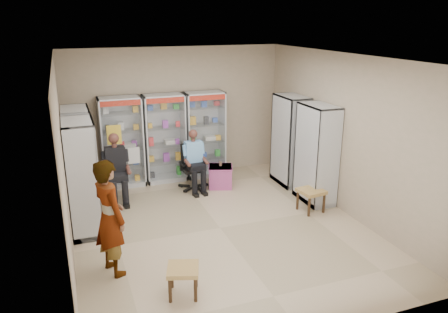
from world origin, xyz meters
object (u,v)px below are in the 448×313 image
object	(u,v)px
cabinet_right_near	(316,154)
pink_trunk	(220,177)
wooden_chair	(116,177)
cabinet_right_far	(290,140)
woven_stool_b	(183,281)
cabinet_back_mid	(165,138)
woven_stool_a	(311,200)
standing_man	(110,218)
cabinet_back_left	(122,142)
cabinet_left_near	(83,178)
office_chair	(193,167)
seated_shopkeeper	(193,162)
cabinet_left_far	(80,159)
cabinet_back_right	(205,135)

from	to	relation	value
cabinet_right_near	pink_trunk	size ratio (longest dim) A/B	4.03
wooden_chair	pink_trunk	world-z (taller)	wooden_chair
cabinet_right_far	woven_stool_b	size ratio (longest dim) A/B	4.78
cabinet_right_far	cabinet_back_mid	bearing A→B (deg)	66.35
woven_stool_a	cabinet_back_mid	bearing A→B (deg)	130.32
cabinet_back_mid	standing_man	world-z (taller)	cabinet_back_mid
cabinet_back_left	cabinet_back_mid	xyz separation A→B (m)	(0.95, 0.00, 0.00)
cabinet_left_near	office_chair	size ratio (longest dim) A/B	2.01
pink_trunk	woven_stool_b	xyz separation A→B (m)	(-1.82, -3.57, -0.03)
cabinet_left_near	seated_shopkeeper	xyz separation A→B (m)	(2.32, 1.26, -0.37)
wooden_chair	standing_man	world-z (taller)	standing_man
cabinet_back_mid	woven_stool_b	world-z (taller)	cabinet_back_mid
standing_man	wooden_chair	bearing A→B (deg)	-29.59
cabinet_back_left	woven_stool_a	size ratio (longest dim) A/B	4.47
pink_trunk	standing_man	size ratio (longest dim) A/B	0.28
woven_stool_a	standing_man	bearing A→B (deg)	-167.61
pink_trunk	woven_stool_a	xyz separation A→B (m)	(1.21, -1.81, -0.02)
cabinet_back_left	seated_shopkeeper	bearing A→B (deg)	-29.01
cabinet_right_far	woven_stool_b	bearing A→B (deg)	134.30
cabinet_left_far	office_chair	world-z (taller)	cabinet_left_far
cabinet_back_mid	seated_shopkeeper	distance (m)	0.96
pink_trunk	cabinet_left_far	bearing A→B (deg)	-178.18
cabinet_back_right	wooden_chair	world-z (taller)	cabinet_back_right
seated_shopkeeper	cabinet_back_mid	bearing A→B (deg)	116.86
cabinet_right_near	woven_stool_a	bearing A→B (deg)	141.93
standing_man	pink_trunk	bearing A→B (deg)	-66.14
cabinet_back_mid	seated_shopkeeper	xyz separation A→B (m)	(0.44, -0.77, -0.37)
cabinet_back_left	cabinet_left_near	bearing A→B (deg)	-114.61
cabinet_back_left	cabinet_left_near	xyz separation A→B (m)	(-0.93, -2.03, 0.00)
cabinet_back_mid	cabinet_left_near	size ratio (longest dim) A/B	1.00
cabinet_left_near	pink_trunk	bearing A→B (deg)	112.23
cabinet_back_mid	seated_shopkeeper	size ratio (longest dim) A/B	1.58
cabinet_right_far	wooden_chair	bearing A→B (deg)	83.96
cabinet_back_mid	woven_stool_a	size ratio (longest dim) A/B	4.47
cabinet_right_near	wooden_chair	xyz separation A→B (m)	(-3.78, 1.50, -0.53)
cabinet_right_near	office_chair	xyz separation A→B (m)	(-2.14, 1.51, -0.50)
cabinet_left_far	standing_man	xyz separation A→B (m)	(0.28, -2.57, -0.13)
cabinet_left_far	seated_shopkeeper	distance (m)	2.35
cabinet_back_mid	office_chair	bearing A→B (deg)	-58.58
standing_man	cabinet_back_left	bearing A→B (deg)	-31.90
woven_stool_a	seated_shopkeeper	bearing A→B (deg)	133.90
office_chair	woven_stool_b	size ratio (longest dim) A/B	2.38
cabinet_back_left	woven_stool_a	xyz separation A→B (m)	(3.20, -2.65, -0.78)
cabinet_back_mid	cabinet_back_left	bearing A→B (deg)	180.00
cabinet_right_far	cabinet_right_near	bearing A→B (deg)	-180.00
cabinet_back_left	cabinet_left_far	bearing A→B (deg)	-135.00
cabinet_right_far	pink_trunk	distance (m)	1.74
cabinet_left_far	cabinet_back_mid	bearing A→B (deg)	116.32
seated_shopkeeper	woven_stool_a	xyz separation A→B (m)	(1.81, -1.88, -0.41)
cabinet_left_far	cabinet_right_far	bearing A→B (deg)	87.43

